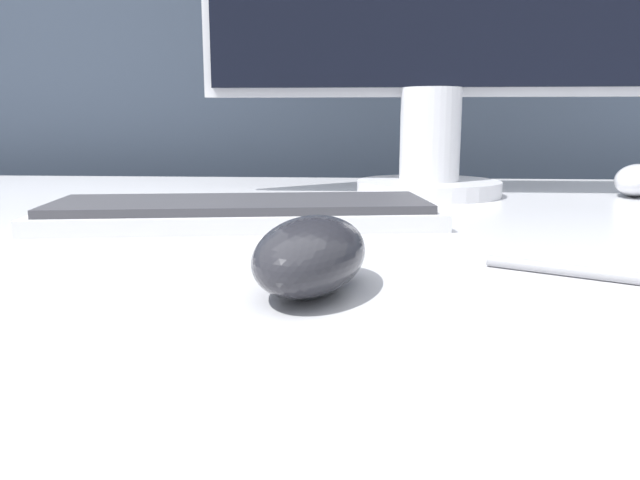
{
  "coord_description": "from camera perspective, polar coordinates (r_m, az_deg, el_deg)",
  "views": [
    {
      "loc": [
        0.03,
        -0.54,
        0.82
      ],
      "look_at": [
        0.0,
        -0.15,
        0.75
      ],
      "focal_mm": 35.0,
      "sensor_mm": 36.0,
      "label": 1
    }
  ],
  "objects": [
    {
      "name": "keyboard",
      "position": [
        0.62,
        -7.22,
        2.52
      ],
      "size": [
        0.4,
        0.19,
        0.02
      ],
      "rotation": [
        0.0,
        0.0,
        0.15
      ],
      "color": "silver",
      "rests_on": "desk"
    },
    {
      "name": "computer_mouse_near",
      "position": [
        0.37,
        -0.39,
        -1.36
      ],
      "size": [
        0.08,
        0.13,
        0.04
      ],
      "rotation": [
        0.0,
        0.0,
        -0.2
      ],
      "color": "#232328",
      "rests_on": "desk"
    },
    {
      "name": "partition_panel",
      "position": [
        1.27,
        2.63,
        -0.53
      ],
      "size": [
        5.0,
        0.03,
        1.15
      ],
      "color": "#333D4C",
      "rests_on": "ground_plane"
    },
    {
      "name": "pen",
      "position": [
        0.44,
        23.48,
        -2.79
      ],
      "size": [
        0.12,
        0.07,
        0.01
      ],
      "rotation": [
        0.0,
        0.0,
        -0.5
      ],
      "color": "#99999E",
      "rests_on": "desk"
    },
    {
      "name": "computer_mouse_far",
      "position": [
        0.94,
        27.05,
        4.9
      ],
      "size": [
        0.11,
        0.12,
        0.04
      ],
      "rotation": [
        0.0,
        0.0,
        -0.55
      ],
      "color": "silver",
      "rests_on": "desk"
    }
  ]
}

